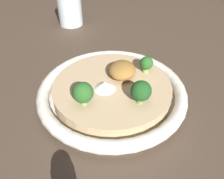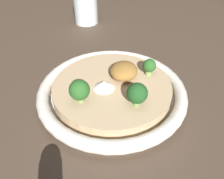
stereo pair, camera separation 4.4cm
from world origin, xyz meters
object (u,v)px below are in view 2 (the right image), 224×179
Objects in this scene: broccoli_back_left at (149,66)px; broccoli_back at (137,94)px; risotto_bowl at (112,91)px; drinking_glass at (86,8)px; broccoli_front_right at (79,90)px.

broccoli_back reaches higher than broccoli_back_left.
risotto_bowl is at bearing -51.60° from broccoli_back_left.
broccoli_back_left is at bearing 128.40° from risotto_bowl.
risotto_bowl is 8.34× the size of broccoli_back_left.
broccoli_front_right is at bearing 19.60° from drinking_glass.
broccoli_back is 0.43× the size of drinking_glass.
broccoli_back is at bearing 31.57° from drinking_glass.
broccoli_back_left is at bearing 39.72° from drinking_glass.
broccoli_back is at bearing 51.68° from risotto_bowl.
broccoli_back_left is 0.81× the size of broccoli_back.
risotto_bowl is 6.75× the size of broccoli_back.
broccoli_front_right is 0.43× the size of drinking_glass.
risotto_bowl is 0.09m from broccoli_front_right.
drinking_glass is at bearing -148.43° from broccoli_back.
broccoli_back_left is at bearing 137.32° from broccoli_front_right.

